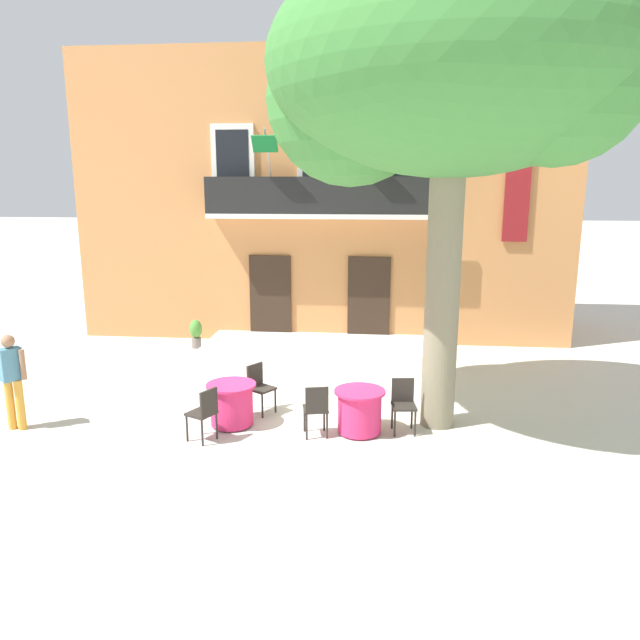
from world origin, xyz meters
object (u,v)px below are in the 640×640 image
cafe_table_middle (360,411)px  cafe_chair_middle_0 (316,407)px  cafe_chair_middle_1 (403,401)px  ground_planter_left (196,332)px  plane_tree (446,73)px  cafe_chair_near_tree_0 (259,385)px  cafe_table_near_tree (232,404)px  pedestrian_near_entrance (12,376)px  cafe_chair_near_tree_1 (205,411)px

cafe_table_middle → cafe_chair_middle_0: size_ratio=0.95×
cafe_chair_middle_1 → ground_planter_left: size_ratio=1.23×
plane_tree → cafe_table_middle: size_ratio=8.95×
cafe_chair_near_tree_0 → cafe_chair_middle_1: size_ratio=1.00×
cafe_chair_middle_1 → cafe_table_middle: bearing=-167.5°
cafe_table_near_tree → cafe_chair_middle_1: (2.97, 0.06, 0.14)m
plane_tree → cafe_chair_middle_0: (-1.97, -0.81, -5.30)m
plane_tree → ground_planter_left: plane_tree is taller
cafe_chair_near_tree_0 → ground_planter_left: (-2.50, 4.24, -0.12)m
cafe_table_middle → pedestrian_near_entrance: 5.93m
cafe_chair_near_tree_0 → cafe_chair_middle_0: same height
plane_tree → cafe_table_near_tree: 6.48m
ground_planter_left → pedestrian_near_entrance: bearing=-105.4°
cafe_table_near_tree → cafe_chair_middle_1: cafe_chair_middle_1 is taller
cafe_chair_near_tree_1 → ground_planter_left: (-1.88, 5.61, -0.12)m
cafe_chair_middle_0 → ground_planter_left: bearing=124.9°
cafe_table_near_tree → pedestrian_near_entrance: 3.74m
cafe_chair_near_tree_1 → cafe_table_middle: 2.58m
cafe_table_middle → pedestrian_near_entrance: pedestrian_near_entrance is taller
cafe_chair_near_tree_1 → cafe_table_middle: bearing=13.5°
pedestrian_near_entrance → cafe_chair_near_tree_0: bearing=16.7°
plane_tree → cafe_chair_near_tree_0: 6.16m
pedestrian_near_entrance → cafe_chair_middle_1: bearing=5.2°
plane_tree → pedestrian_near_entrance: (-7.14, -1.00, -4.88)m
cafe_table_near_tree → ground_planter_left: size_ratio=1.17×
cafe_table_near_tree → cafe_chair_middle_0: cafe_chair_middle_0 is taller
cafe_table_middle → cafe_chair_middle_0: cafe_chair_middle_0 is taller
cafe_chair_middle_0 → pedestrian_near_entrance: 5.19m
plane_tree → cafe_chair_near_tree_0: bearing=176.3°
cafe_chair_middle_1 → cafe_chair_near_tree_0: bearing=167.0°
cafe_chair_near_tree_1 → pedestrian_near_entrance: (-3.38, 0.17, 0.42)m
cafe_chair_middle_1 → pedestrian_near_entrance: size_ratio=0.54×
cafe_chair_near_tree_0 → ground_planter_left: cafe_chair_near_tree_0 is taller
cafe_chair_middle_0 → pedestrian_near_entrance: (-5.17, -0.19, 0.42)m
cafe_table_middle → ground_planter_left: cafe_table_middle is taller
cafe_table_middle → cafe_chair_middle_0: bearing=-160.8°
plane_tree → pedestrian_near_entrance: plane_tree is taller
cafe_chair_middle_0 → plane_tree: bearing=22.5°
cafe_table_near_tree → cafe_chair_near_tree_1: bearing=-111.3°
cafe_table_near_tree → cafe_chair_near_tree_0: bearing=62.2°
cafe_chair_middle_1 → pedestrian_near_entrance: (-6.62, -0.60, 0.42)m
cafe_chair_middle_0 → pedestrian_near_entrance: pedestrian_near_entrance is taller
cafe_chair_near_tree_0 → cafe_chair_middle_0: size_ratio=1.00×
plane_tree → cafe_table_near_tree: bearing=-172.4°
plane_tree → cafe_chair_near_tree_0: plane_tree is taller
plane_tree → pedestrian_near_entrance: bearing=-172.0°
cafe_chair_near_tree_0 → ground_planter_left: 4.93m
cafe_table_near_tree → pedestrian_near_entrance: pedestrian_near_entrance is taller
cafe_chair_near_tree_1 → ground_planter_left: size_ratio=1.23×
cafe_chair_near_tree_1 → ground_planter_left: bearing=108.5°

